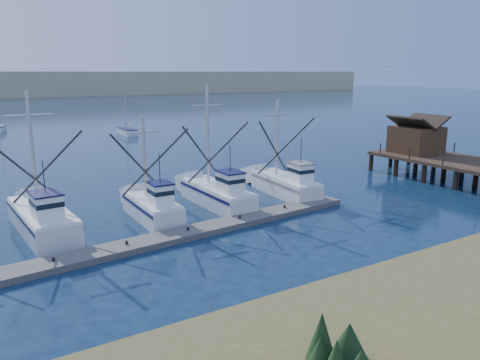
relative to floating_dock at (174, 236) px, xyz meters
name	(u,v)px	position (x,y,z in m)	size (l,w,h in m)	color
ground	(337,252)	(6.96, -6.70, -0.18)	(500.00, 500.00, 0.00)	#0C1B37
floating_dock	(174,236)	(0.00, 0.00, 0.00)	(27.73, 1.85, 0.37)	#655E5A
timber_pier	(447,152)	(28.46, 1.76, 2.38)	(7.00, 20.00, 8.00)	black
trawler_fleet	(141,206)	(-0.31, 4.78, 0.75)	(27.25, 8.50, 8.93)	white
sailboat_near	(127,131)	(13.14, 48.64, 0.31)	(1.70, 5.53, 8.10)	white
flying_gull	(387,70)	(21.18, 3.21, 9.80)	(0.94, 0.17, 0.17)	white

